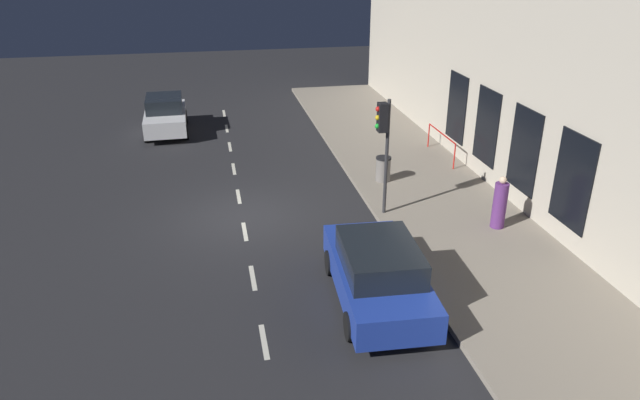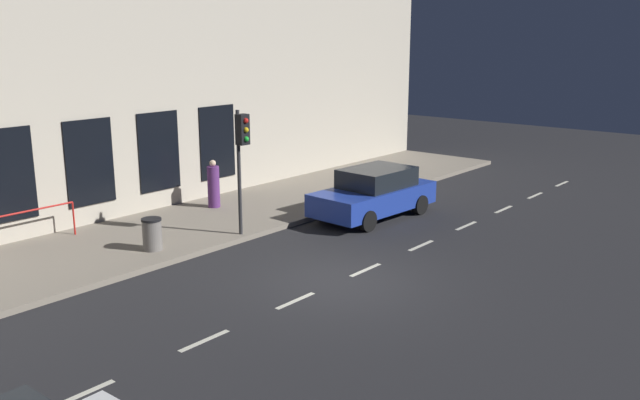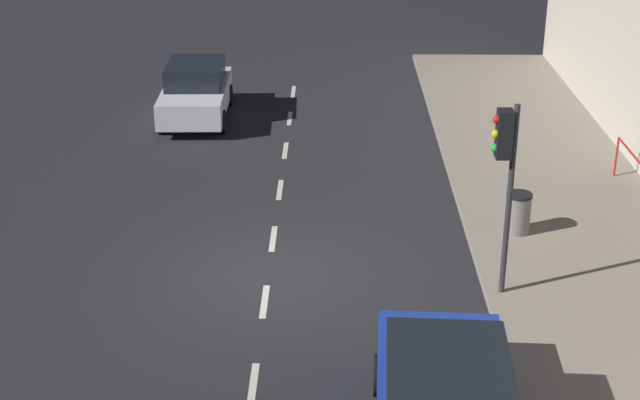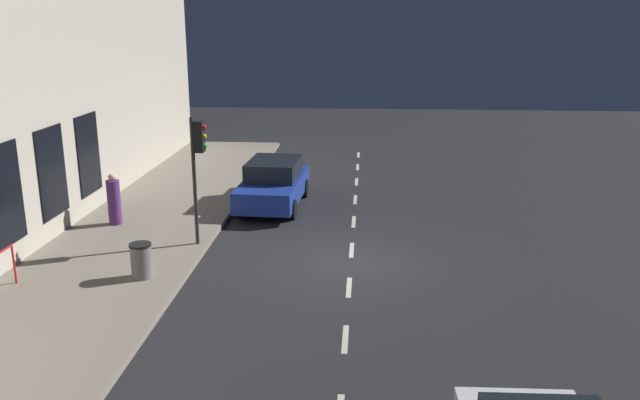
{
  "view_description": "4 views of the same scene",
  "coord_description": "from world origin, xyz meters",
  "px_view_note": "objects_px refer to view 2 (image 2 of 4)",
  "views": [
    {
      "loc": [
        -0.78,
        -16.22,
        7.77
      ],
      "look_at": [
        2.08,
        -1.84,
        1.2
      ],
      "focal_mm": 32.5,
      "sensor_mm": 36.0,
      "label": 1
    },
    {
      "loc": [
        -9.33,
        11.87,
        5.7
      ],
      "look_at": [
        1.47,
        -0.99,
        1.56
      ],
      "focal_mm": 37.88,
      "sensor_mm": 36.0,
      "label": 2
    },
    {
      "loc": [
        1.2,
        -15.65,
        8.39
      ],
      "look_at": [
        0.99,
        -0.31,
        1.71
      ],
      "focal_mm": 52.19,
      "sensor_mm": 36.0,
      "label": 3
    },
    {
      "loc": [
        -0.34,
        16.04,
        6.23
      ],
      "look_at": [
        0.91,
        -1.38,
        1.32
      ],
      "focal_mm": 36.59,
      "sensor_mm": 36.0,
      "label": 4
    }
  ],
  "objects_px": {
    "traffic_light": "(242,144)",
    "pedestrian_0": "(214,186)",
    "parked_car_1": "(374,193)",
    "trash_bin": "(152,234)"
  },
  "relations": [
    {
      "from": "parked_car_1",
      "to": "pedestrian_0",
      "type": "xyz_separation_m",
      "value": [
        4.46,
        2.8,
        0.07
      ]
    },
    {
      "from": "traffic_light",
      "to": "parked_car_1",
      "type": "xyz_separation_m",
      "value": [
        -1.38,
        -4.39,
        -1.97
      ]
    },
    {
      "from": "parked_car_1",
      "to": "pedestrian_0",
      "type": "distance_m",
      "value": 5.27
    },
    {
      "from": "trash_bin",
      "to": "pedestrian_0",
      "type": "bearing_deg",
      "value": -61.5
    },
    {
      "from": "traffic_light",
      "to": "pedestrian_0",
      "type": "bearing_deg",
      "value": -27.29
    },
    {
      "from": "parked_car_1",
      "to": "pedestrian_0",
      "type": "bearing_deg",
      "value": 35.13
    },
    {
      "from": "pedestrian_0",
      "to": "trash_bin",
      "type": "height_order",
      "value": "pedestrian_0"
    },
    {
      "from": "traffic_light",
      "to": "parked_car_1",
      "type": "relative_size",
      "value": 0.8
    },
    {
      "from": "traffic_light",
      "to": "trash_bin",
      "type": "height_order",
      "value": "traffic_light"
    },
    {
      "from": "parked_car_1",
      "to": "trash_bin",
      "type": "xyz_separation_m",
      "value": [
        2.24,
        6.89,
        -0.21
      ]
    }
  ]
}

